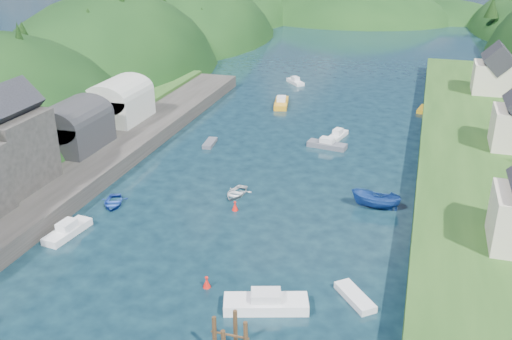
% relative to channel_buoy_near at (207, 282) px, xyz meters
% --- Properties ---
extents(ground, '(600.00, 600.00, 0.00)m').
position_rel_channel_buoy_near_xyz_m(ground, '(-0.55, 38.67, -0.48)').
color(ground, black).
rests_on(ground, ground).
extents(hillside_left, '(44.00, 245.56, 52.00)m').
position_rel_channel_buoy_near_xyz_m(hillside_left, '(-45.55, 63.67, -8.51)').
color(hillside_left, black).
rests_on(hillside_left, ground).
extents(far_hills, '(103.00, 68.00, 44.00)m').
position_rel_channel_buoy_near_xyz_m(far_hills, '(0.66, 162.67, -11.28)').
color(far_hills, black).
rests_on(far_hills, ground).
extents(hill_trees, '(90.78, 151.39, 12.53)m').
position_rel_channel_buoy_near_xyz_m(hill_trees, '(1.06, 53.66, 10.63)').
color(hill_trees, black).
rests_on(hill_trees, ground).
extents(quay_left, '(12.00, 110.00, 2.00)m').
position_rel_channel_buoy_near_xyz_m(quay_left, '(-24.55, 8.67, 0.52)').
color(quay_left, '#2D2B28').
rests_on(quay_left, ground).
extents(boat_sheds, '(7.00, 21.00, 7.50)m').
position_rel_channel_buoy_near_xyz_m(boat_sheds, '(-26.55, 27.67, 4.79)').
color(boat_sheds, '#2D2D30').
rests_on(boat_sheds, quay_left).
extents(terrace_right, '(16.00, 120.00, 2.40)m').
position_rel_channel_buoy_near_xyz_m(terrace_right, '(24.45, 28.67, 0.72)').
color(terrace_right, '#234719').
rests_on(terrace_right, ground).
extents(channel_buoy_near, '(0.70, 0.70, 1.10)m').
position_rel_channel_buoy_near_xyz_m(channel_buoy_near, '(0.00, 0.00, 0.00)').
color(channel_buoy_near, red).
rests_on(channel_buoy_near, ground).
extents(channel_buoy_far, '(0.70, 0.70, 1.10)m').
position_rel_channel_buoy_near_xyz_m(channel_buoy_far, '(-2.23, 14.32, 0.00)').
color(channel_buoy_far, red).
rests_on(channel_buoy_far, ground).
extents(moored_boats, '(36.93, 95.20, 2.12)m').
position_rel_channel_buoy_near_xyz_m(moored_boats, '(-2.44, 11.98, 0.12)').
color(moored_boats, orange).
rests_on(moored_boats, ground).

